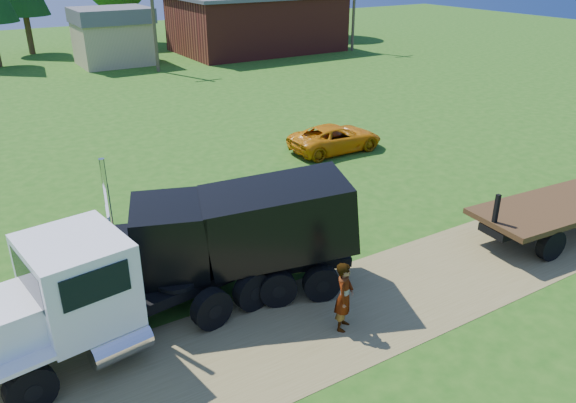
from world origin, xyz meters
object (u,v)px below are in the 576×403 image
white_semi_tractor (85,297)px  orange_pickup (336,138)px  black_dump_truck (228,234)px  spectator_a (344,297)px

white_semi_tractor → orange_pickup: white_semi_tractor is taller
black_dump_truck → orange_pickup: (10.02, 8.55, -1.19)m
orange_pickup → spectator_a: bearing=145.4°
orange_pickup → spectator_a: size_ratio=2.44×
black_dump_truck → orange_pickup: black_dump_truck is taller
white_semi_tractor → black_dump_truck: 4.18m
orange_pickup → spectator_a: 14.35m
black_dump_truck → spectator_a: (1.73, -3.16, -0.87)m
white_semi_tractor → black_dump_truck: size_ratio=1.01×
white_semi_tractor → black_dump_truck: bearing=1.0°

